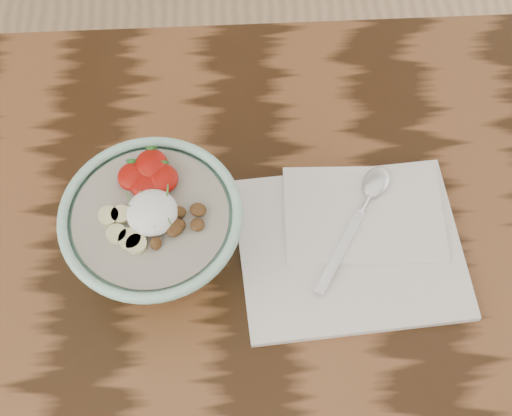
% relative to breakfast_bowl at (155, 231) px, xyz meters
% --- Properties ---
extents(table, '(1.60, 0.90, 0.75)m').
position_rel_breakfast_bowl_xyz_m(table, '(0.11, -0.07, -0.16)').
color(table, black).
rests_on(table, ground).
extents(breakfast_bowl, '(0.21, 0.21, 0.14)m').
position_rel_breakfast_bowl_xyz_m(breakfast_bowl, '(0.00, 0.00, 0.00)').
color(breakfast_bowl, '#9DD4BA').
rests_on(breakfast_bowl, table).
extents(napkin, '(0.29, 0.24, 0.02)m').
position_rel_breakfast_bowl_xyz_m(napkin, '(0.24, 0.01, -0.06)').
color(napkin, white).
rests_on(napkin, table).
extents(spoon, '(0.12, 0.18, 0.01)m').
position_rel_breakfast_bowl_xyz_m(spoon, '(0.27, 0.06, -0.05)').
color(spoon, silver).
rests_on(spoon, napkin).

